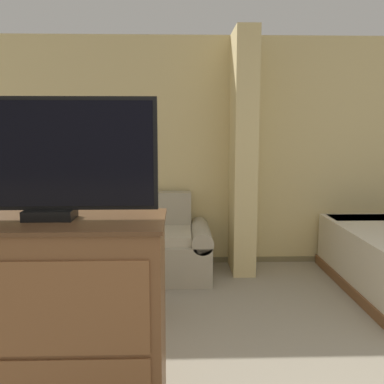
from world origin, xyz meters
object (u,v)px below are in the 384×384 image
coffee_table (114,273)px  tv_dresser (55,326)px  tv (47,158)px  couch (128,247)px  table_lamp (24,200)px

coffee_table → tv_dresser: bearing=-93.7°
coffee_table → tv: size_ratio=0.54×
couch → tv: 2.65m
coffee_table → table_lamp: 1.51m
couch → table_lamp: bearing=-175.8°
couch → coffee_table: couch is taller
tv → table_lamp: bearing=112.7°
table_lamp → coffee_table: bearing=-42.6°
table_lamp → tv_dresser: size_ratio=0.39×
couch → tv: size_ratio=1.68×
coffee_table → tv: tv is taller
couch → coffee_table: size_ratio=3.09×
table_lamp → tv_dresser: 2.53m
coffee_table → tv_dresser: tv_dresser is taller
table_lamp → tv_dresser: (0.97, -2.32, -0.28)m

